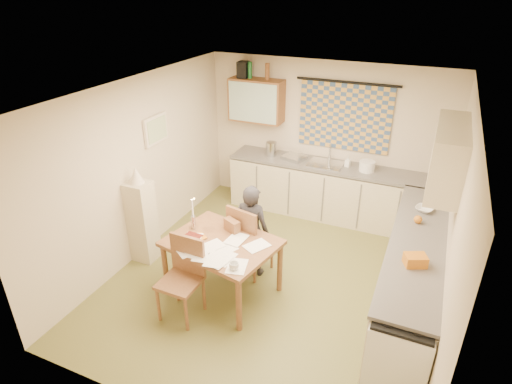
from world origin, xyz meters
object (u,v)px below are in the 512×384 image
at_px(counter_back, 328,191).
at_px(chair_far, 251,251).
at_px(person, 252,230).
at_px(counter_right, 412,273).
at_px(shelf_stand, 142,222).
at_px(stove, 398,351).
at_px(dining_table, 223,266).

relative_size(counter_back, chair_far, 3.21).
bearing_deg(chair_far, person, 165.45).
bearing_deg(counter_back, counter_right, -49.26).
xyz_separation_m(counter_back, shelf_stand, (-2.04, -2.24, 0.14)).
bearing_deg(counter_back, person, -105.07).
bearing_deg(person, counter_back, -106.39).
distance_m(stove, shelf_stand, 3.63).
height_order(chair_far, person, person).
bearing_deg(person, dining_table, 71.07).
relative_size(dining_table, shelf_stand, 1.21).
relative_size(stove, person, 0.67).
height_order(person, shelf_stand, person).
distance_m(person, shelf_stand, 1.55).
relative_size(dining_table, chair_far, 1.41).
distance_m(stove, person, 2.31).
distance_m(stove, chair_far, 2.33).
distance_m(counter_right, shelf_stand, 3.58).
xyz_separation_m(counter_right, dining_table, (-2.19, -0.70, -0.07)).
xyz_separation_m(counter_right, stove, (0.00, -1.28, -0.02)).
xyz_separation_m(counter_back, chair_far, (-0.54, -1.92, -0.13)).
bearing_deg(chair_far, stove, 164.21).
height_order(stove, person, person).
bearing_deg(counter_back, chair_far, -105.68).
distance_m(counter_right, dining_table, 2.30).
relative_size(counter_back, shelf_stand, 2.77).
distance_m(chair_far, shelf_stand, 1.56).
xyz_separation_m(chair_far, person, (0.02, -0.01, 0.33)).
xyz_separation_m(counter_right, shelf_stand, (-3.54, -0.50, 0.14)).
distance_m(counter_right, stove, 1.28).
distance_m(stove, dining_table, 2.26).
xyz_separation_m(counter_back, dining_table, (-0.68, -2.45, -0.07)).
bearing_deg(chair_far, counter_right, -162.42).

